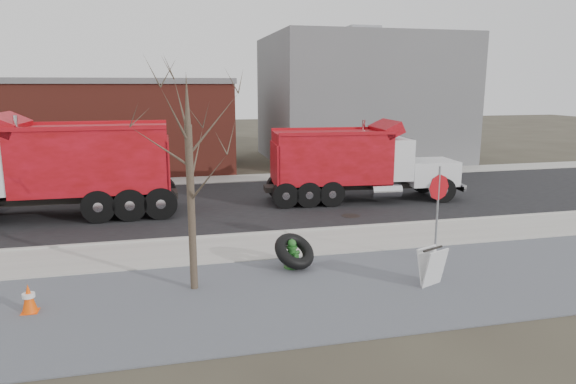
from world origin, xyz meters
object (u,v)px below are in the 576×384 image
object	(u,v)px
dump_truck_red_a	(355,161)
dump_truck_red_b	(58,166)
truck_tire	(294,251)
fire_hydrant	(292,255)
sandwich_board	(432,267)
stop_sign	(438,197)

from	to	relation	value
dump_truck_red_a	dump_truck_red_b	bearing A→B (deg)	-174.64
truck_tire	dump_truck_red_b	xyz separation A→B (m)	(-7.12, 7.38, 1.46)
fire_hydrant	truck_tire	size ratio (longest dim) A/B	0.55
truck_tire	dump_truck_red_b	size ratio (longest dim) A/B	0.16
dump_truck_red_b	sandwich_board	bearing A→B (deg)	137.46
dump_truck_red_b	stop_sign	bearing A→B (deg)	145.59
truck_tire	stop_sign	size ratio (longest dim) A/B	0.55
dump_truck_red_a	fire_hydrant	bearing A→B (deg)	-117.13
fire_hydrant	sandwich_board	world-z (taller)	sandwich_board
truck_tire	sandwich_board	xyz separation A→B (m)	(2.99, -1.98, 0.01)
truck_tire	dump_truck_red_b	distance (m)	10.36
dump_truck_red_a	dump_truck_red_b	xyz separation A→B (m)	(-11.69, -0.18, 0.25)
sandwich_board	stop_sign	bearing A→B (deg)	35.30
stop_sign	dump_truck_red_a	world-z (taller)	dump_truck_red_a
sandwich_board	dump_truck_red_b	bearing A→B (deg)	114.13
fire_hydrant	dump_truck_red_a	xyz separation A→B (m)	(4.62, 7.51, 1.34)
stop_sign	sandwich_board	xyz separation A→B (m)	(-1.02, -1.66, -1.34)
fire_hydrant	truck_tire	xyz separation A→B (m)	(0.05, -0.05, 0.12)
truck_tire	fire_hydrant	bearing A→B (deg)	138.80
stop_sign	fire_hydrant	bearing A→B (deg)	-179.52
fire_hydrant	stop_sign	size ratio (longest dim) A/B	0.31
sandwich_board	dump_truck_red_a	size ratio (longest dim) A/B	0.11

